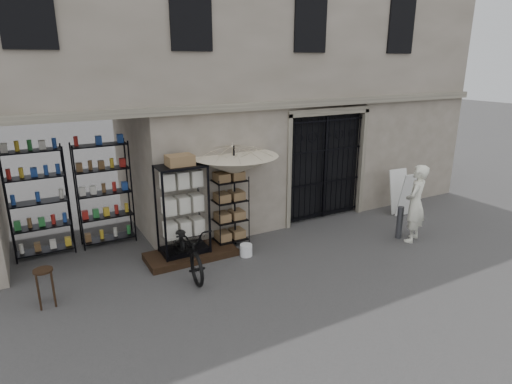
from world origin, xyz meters
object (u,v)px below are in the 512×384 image
wire_rack (230,212)px  wooden_stool (45,287)px  white_bucket (246,250)px  bicycle (188,271)px  display_cabinet (183,214)px  steel_bollard (400,222)px  shopkeeper (411,240)px  market_umbrella (234,160)px  easel_sign (404,193)px

wire_rack → wooden_stool: bearing=-148.5°
white_bucket → bicycle: size_ratio=0.14×
display_cabinet → white_bucket: display_cabinet is taller
steel_bollard → shopkeeper: (0.17, -0.27, -0.41)m
wire_rack → market_umbrella: 1.25m
wire_rack → easel_sign: bearing=14.7°
bicycle → shopkeeper: bearing=-8.7°
display_cabinet → easel_sign: (6.46, -0.35, -0.39)m
wire_rack → shopkeeper: size_ratio=0.90×
market_umbrella → white_bucket: bearing=-96.2°
wire_rack → wooden_stool: size_ratio=2.39×
bicycle → wooden_stool: bicycle is taller
bicycle → steel_bollard: bicycle is taller
market_umbrella → bicycle: bearing=-152.8°
display_cabinet → wire_rack: (1.21, 0.17, -0.21)m
wire_rack → white_bucket: size_ratio=6.12×
white_bucket → steel_bollard: size_ratio=0.34×
market_umbrella → steel_bollard: 4.43m
wire_rack → bicycle: wire_rack is taller
shopkeeper → easel_sign: size_ratio=1.51×
market_umbrella → easel_sign: 5.34m
shopkeeper → easel_sign: easel_sign is taller
wire_rack → bicycle: (-1.37, -0.79, -0.84)m
wire_rack → steel_bollard: (3.88, -1.67, -0.43)m
white_bucket → shopkeeper: (4.00, -1.22, -0.14)m
wire_rack → easel_sign: wire_rack is taller
easel_sign → bicycle: bearing=-172.1°
wooden_stool → bicycle: bearing=0.4°
display_cabinet → white_bucket: (1.26, -0.56, -0.91)m
display_cabinet → white_bucket: bearing=-26.6°
bicycle → steel_bollard: size_ratio=2.50×
market_umbrella → easel_sign: bearing=-5.5°
bicycle → market_umbrella: bearing=30.6°
white_bucket → bicycle: bearing=-177.5°
wooden_stool → easel_sign: size_ratio=0.57×
market_umbrella → easel_sign: size_ratio=2.29×
white_bucket → market_umbrella: bearing=83.8°
wire_rack → white_bucket: (0.05, -0.73, -0.71)m
display_cabinet → market_umbrella: bearing=3.5°
wooden_stool → shopkeeper: size_ratio=0.38×
display_cabinet → wooden_stool: (-2.86, -0.64, -0.67)m
easel_sign → display_cabinet: bearing=-177.6°
easel_sign → wooden_stool: bearing=-172.7°
wooden_stool → easel_sign: (9.32, 0.29, 0.28)m
wooden_stool → steel_bollard: bearing=-6.2°
white_bucket → easel_sign: bearing=2.3°
wire_rack → shopkeeper: (4.05, -1.94, -0.84)m
display_cabinet → easel_sign: 6.48m
wooden_stool → shopkeeper: wooden_stool is taller
bicycle → easel_sign: bearing=5.7°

